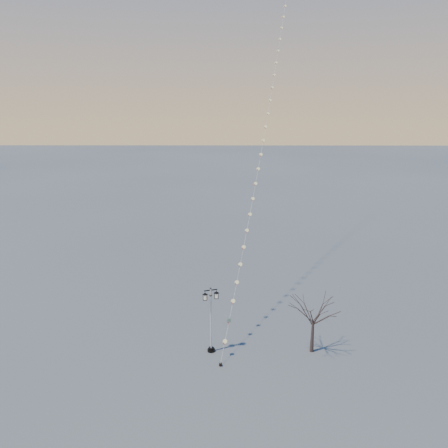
{
  "coord_description": "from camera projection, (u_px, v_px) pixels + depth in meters",
  "views": [
    {
      "loc": [
        -0.39,
        -25.16,
        15.89
      ],
      "look_at": [
        -0.61,
        4.84,
        7.81
      ],
      "focal_mm": 36.22,
      "sensor_mm": 36.0,
      "label": 1
    }
  ],
  "objects": [
    {
      "name": "ground",
      "position": [
        233.0,
        364.0,
        28.42
      ],
      "size": [
        300.0,
        300.0,
        0.0
      ],
      "primitive_type": "plane",
      "color": "#555757",
      "rests_on": "ground"
    },
    {
      "name": "kite_train",
      "position": [
        267.0,
        100.0,
        39.88
      ],
      "size": [
        8.45,
        33.56,
        32.4
      ],
      "rotation": [
        0.0,
        0.0,
        -0.03
      ],
      "color": "black",
      "rests_on": "ground"
    },
    {
      "name": "street_lamp",
      "position": [
        211.0,
        317.0,
        29.19
      ],
      "size": [
        1.11,
        0.63,
        4.53
      ],
      "rotation": [
        0.0,
        0.0,
        0.32
      ],
      "color": "black",
      "rests_on": "ground"
    },
    {
      "name": "bare_tree",
      "position": [
        314.0,
        312.0,
        29.08
      ],
      "size": [
        2.49,
        2.49,
        4.13
      ],
      "rotation": [
        0.0,
        0.0,
        0.23
      ],
      "color": "#372A25",
      "rests_on": "ground"
    }
  ]
}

